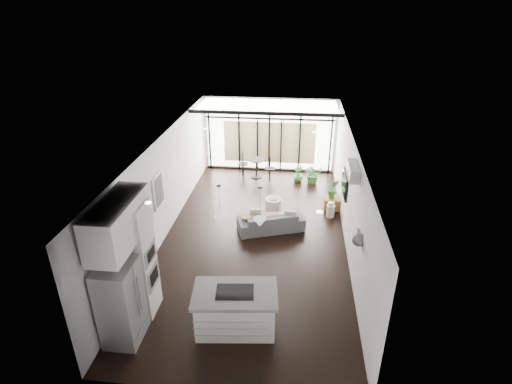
% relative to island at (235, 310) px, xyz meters
% --- Properties ---
extents(floor, '(5.00, 10.00, 0.00)m').
position_rel_island_xyz_m(floor, '(-0.00, 3.47, -0.45)').
color(floor, black).
rests_on(floor, ground).
extents(ceiling, '(5.00, 10.00, 0.00)m').
position_rel_island_xyz_m(ceiling, '(-0.00, 3.47, 2.35)').
color(ceiling, silver).
rests_on(ceiling, ground).
extents(wall_left, '(0.02, 10.00, 2.80)m').
position_rel_island_xyz_m(wall_left, '(-2.50, 3.47, 0.95)').
color(wall_left, silver).
rests_on(wall_left, ground).
extents(wall_right, '(0.02, 10.00, 2.80)m').
position_rel_island_xyz_m(wall_right, '(2.50, 3.47, 0.95)').
color(wall_right, silver).
rests_on(wall_right, ground).
extents(wall_back, '(5.00, 0.02, 2.80)m').
position_rel_island_xyz_m(wall_back, '(-0.00, 8.47, 0.95)').
color(wall_back, silver).
rests_on(wall_back, ground).
extents(wall_front, '(5.00, 0.02, 2.80)m').
position_rel_island_xyz_m(wall_front, '(-0.00, -1.53, 0.95)').
color(wall_front, silver).
rests_on(wall_front, ground).
extents(glazing, '(5.00, 0.20, 2.80)m').
position_rel_island_xyz_m(glazing, '(-0.00, 8.35, 0.95)').
color(glazing, black).
rests_on(glazing, ground).
extents(skylight, '(4.70, 1.90, 0.06)m').
position_rel_island_xyz_m(skylight, '(-0.00, 7.47, 2.32)').
color(skylight, silver).
rests_on(skylight, ceiling).
extents(neighbour_building, '(3.50, 0.02, 1.60)m').
position_rel_island_xyz_m(neighbour_building, '(-0.00, 8.42, 0.65)').
color(neighbour_building, beige).
rests_on(neighbour_building, ground).
extents(island, '(1.75, 1.15, 0.90)m').
position_rel_island_xyz_m(island, '(0.00, 0.00, 0.00)').
color(island, white).
rests_on(island, floor).
extents(cooktop, '(0.78, 0.56, 0.01)m').
position_rel_island_xyz_m(cooktop, '(0.00, 0.00, 0.46)').
color(cooktop, black).
rests_on(cooktop, island).
extents(fridge, '(0.66, 0.83, 1.71)m').
position_rel_island_xyz_m(fridge, '(-2.11, -0.48, 0.40)').
color(fridge, '#9C9BA0').
rests_on(fridge, floor).
extents(appliance_column, '(0.66, 0.69, 2.54)m').
position_rel_island_xyz_m(appliance_column, '(-2.08, 0.32, 0.82)').
color(appliance_column, white).
rests_on(appliance_column, floor).
extents(upper_cabinets, '(0.62, 1.75, 0.86)m').
position_rel_island_xyz_m(upper_cabinets, '(-2.12, -0.03, 1.90)').
color(upper_cabinets, white).
rests_on(upper_cabinets, wall_left).
extents(pendant_left, '(0.26, 0.26, 0.18)m').
position_rel_island_xyz_m(pendant_left, '(-0.40, 0.82, 1.57)').
color(pendant_left, silver).
rests_on(pendant_left, ceiling).
extents(pendant_right, '(0.26, 0.26, 0.18)m').
position_rel_island_xyz_m(pendant_right, '(0.40, 0.82, 1.57)').
color(pendant_right, silver).
rests_on(pendant_right, ceiling).
extents(sofa, '(1.96, 1.14, 0.74)m').
position_rel_island_xyz_m(sofa, '(0.42, 3.89, -0.08)').
color(sofa, '#515153').
rests_on(sofa, floor).
extents(console_bench, '(1.59, 0.60, 0.50)m').
position_rel_island_xyz_m(console_bench, '(0.37, 3.85, -0.20)').
color(console_bench, brown).
rests_on(console_bench, floor).
extents(pouf, '(0.54, 0.54, 0.40)m').
position_rel_island_xyz_m(pouf, '(0.39, 5.06, -0.25)').
color(pouf, beige).
rests_on(pouf, floor).
extents(crate, '(0.50, 0.50, 0.37)m').
position_rel_island_xyz_m(crate, '(2.25, 5.42, -0.27)').
color(crate, brown).
rests_on(crate, floor).
extents(plant_tall, '(0.87, 0.91, 0.58)m').
position_rel_island_xyz_m(plant_tall, '(1.69, 7.31, -0.16)').
color(plant_tall, '#376D2F').
rests_on(plant_tall, floor).
extents(plant_med, '(0.64, 0.72, 0.35)m').
position_rel_island_xyz_m(plant_med, '(1.15, 7.36, -0.28)').
color(plant_med, '#376D2F').
rests_on(plant_med, floor).
extents(plant_crate, '(0.41, 0.66, 0.28)m').
position_rel_island_xyz_m(plant_crate, '(2.25, 5.42, 0.06)').
color(plant_crate, '#376D2F').
rests_on(plant_crate, crate).
extents(milk_can, '(0.27, 0.27, 0.49)m').
position_rel_island_xyz_m(milk_can, '(2.18, 4.86, -0.21)').
color(milk_can, silver).
rests_on(milk_can, floor).
extents(bistro_set, '(1.64, 1.07, 0.73)m').
position_rel_island_xyz_m(bistro_set, '(-0.41, 7.60, -0.09)').
color(bistro_set, black).
rests_on(bistro_set, floor).
extents(tv, '(0.05, 1.10, 0.65)m').
position_rel_island_xyz_m(tv, '(2.46, 4.47, 0.85)').
color(tv, black).
rests_on(tv, wall_right).
extents(ac_unit, '(0.22, 0.90, 0.30)m').
position_rel_island_xyz_m(ac_unit, '(2.38, 2.67, 2.00)').
color(ac_unit, silver).
rests_on(ac_unit, wall_right).
extents(framed_art, '(0.04, 0.70, 0.90)m').
position_rel_island_xyz_m(framed_art, '(-2.47, 2.97, 1.10)').
color(framed_art, black).
rests_on(framed_art, wall_left).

